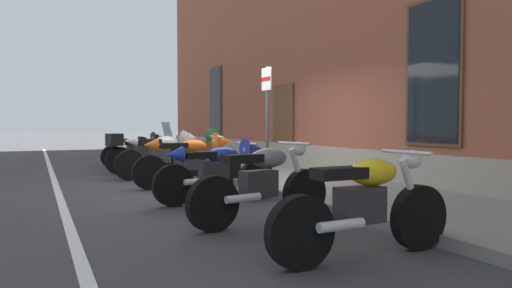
# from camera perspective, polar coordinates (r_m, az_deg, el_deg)

# --- Properties ---
(ground_plane) EXTENTS (140.00, 140.00, 0.00)m
(ground_plane) POSITION_cam_1_polar(r_m,az_deg,el_deg) (9.19, -2.72, -5.14)
(ground_plane) COLOR #38383A
(sidewalk) EXTENTS (32.15, 2.59, 0.13)m
(sidewalk) POSITION_cam_1_polar(r_m,az_deg,el_deg) (9.75, 4.33, -4.32)
(sidewalk) COLOR slate
(sidewalk) RESTS_ON ground_plane
(lane_stripe) EXTENTS (32.15, 0.12, 0.01)m
(lane_stripe) POSITION_cam_1_polar(r_m,az_deg,el_deg) (8.49, -23.17, -5.93)
(lane_stripe) COLOR silver
(lane_stripe) RESTS_ON ground_plane
(brick_pub_facade) EXTENTS (26.15, 7.44, 8.03)m
(brick_pub_facade) POSITION_cam_1_polar(r_m,az_deg,el_deg) (13.20, 24.07, 14.48)
(brick_pub_facade) COLOR brown
(brick_pub_facade) RESTS_ON ground_plane
(motorcycle_black_sport) EXTENTS (0.74, 2.06, 1.00)m
(motorcycle_black_sport) POSITION_cam_1_polar(r_m,az_deg,el_deg) (13.73, -14.23, -0.41)
(motorcycle_black_sport) COLOR black
(motorcycle_black_sport) RESTS_ON ground_plane
(motorcycle_silver_touring) EXTENTS (0.87, 2.09, 1.28)m
(motorcycle_silver_touring) POSITION_cam_1_polar(r_m,az_deg,el_deg) (11.93, -13.93, -0.88)
(motorcycle_silver_touring) COLOR black
(motorcycle_silver_touring) RESTS_ON ground_plane
(motorcycle_white_sport) EXTENTS (0.62, 2.13, 1.08)m
(motorcycle_white_sport) POSITION_cam_1_polar(r_m,az_deg,el_deg) (10.52, -11.14, -1.04)
(motorcycle_white_sport) COLOR black
(motorcycle_white_sport) RESTS_ON ground_plane
(motorcycle_orange_sport) EXTENTS (0.62, 2.16, 1.05)m
(motorcycle_orange_sport) POSITION_cam_1_polar(r_m,az_deg,el_deg) (8.94, -7.80, -1.69)
(motorcycle_orange_sport) COLOR black
(motorcycle_orange_sport) RESTS_ON ground_plane
(motorcycle_blue_sport) EXTENTS (0.62, 2.04, 0.99)m
(motorcycle_blue_sport) POSITION_cam_1_polar(r_m,az_deg,el_deg) (7.17, -4.31, -2.91)
(motorcycle_blue_sport) COLOR black
(motorcycle_blue_sport) RESTS_ON ground_plane
(motorcycle_grey_naked) EXTENTS (0.64, 1.98, 0.99)m
(motorcycle_grey_naked) POSITION_cam_1_polar(r_m,az_deg,el_deg) (5.57, 0.90, -5.00)
(motorcycle_grey_naked) COLOR black
(motorcycle_grey_naked) RESTS_ON ground_plane
(motorcycle_yellow_naked) EXTENTS (0.62, 1.99, 0.97)m
(motorcycle_yellow_naked) POSITION_cam_1_polar(r_m,az_deg,el_deg) (4.28, 13.43, -7.44)
(motorcycle_yellow_naked) COLOR black
(motorcycle_yellow_naked) RESTS_ON ground_plane
(parking_sign) EXTENTS (0.36, 0.07, 2.22)m
(parking_sign) POSITION_cam_1_polar(r_m,az_deg,el_deg) (9.10, 1.36, 4.74)
(parking_sign) COLOR #4C4C51
(parking_sign) RESTS_ON sidewalk
(barrel_planter) EXTENTS (0.59, 0.59, 0.99)m
(barrel_planter) POSITION_cam_1_polar(r_m,az_deg,el_deg) (12.40, -5.40, -0.59)
(barrel_planter) COLOR brown
(barrel_planter) RESTS_ON sidewalk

